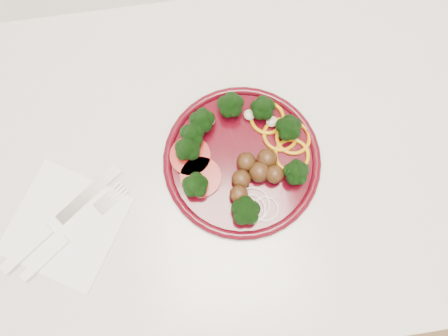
{
  "coord_description": "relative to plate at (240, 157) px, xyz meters",
  "views": [
    {
      "loc": [
        -0.01,
        1.52,
        1.57
      ],
      "look_at": [
        0.02,
        1.68,
        0.92
      ],
      "focal_mm": 35.0,
      "sensor_mm": 36.0,
      "label": 1
    }
  ],
  "objects": [
    {
      "name": "knife",
      "position": [
        -0.31,
        -0.07,
        -0.01
      ],
      "size": [
        0.19,
        0.15,
        0.01
      ],
      "rotation": [
        0.0,
        0.0,
        0.64
      ],
      "color": "silver",
      "rests_on": "napkin"
    },
    {
      "name": "fork",
      "position": [
        -0.29,
        -0.1,
        -0.01
      ],
      "size": [
        0.17,
        0.13,
        0.01
      ],
      "rotation": [
        0.0,
        0.0,
        0.64
      ],
      "color": "white",
      "rests_on": "napkin"
    },
    {
      "name": "napkin",
      "position": [
        -0.28,
        -0.06,
        -0.02
      ],
      "size": [
        0.22,
        0.22,
        0.0
      ],
      "primitive_type": "cube",
      "rotation": [
        0.0,
        0.0,
        1.01
      ],
      "color": "white",
      "rests_on": "counter"
    },
    {
      "name": "plate",
      "position": [
        0.0,
        0.0,
        0.0
      ],
      "size": [
        0.25,
        0.25,
        0.06
      ],
      "rotation": [
        0.0,
        0.0,
        0.07
      ],
      "color": "#3F050E",
      "rests_on": "counter"
    },
    {
      "name": "counter",
      "position": [
        -0.04,
        0.0,
        -0.47
      ],
      "size": [
        2.4,
        0.6,
        0.9
      ],
      "color": "white",
      "rests_on": "ground"
    }
  ]
}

